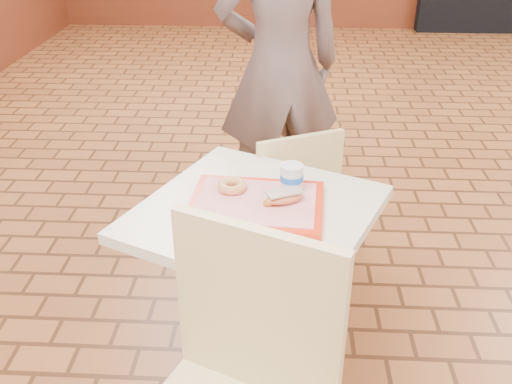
{
  "coord_description": "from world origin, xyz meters",
  "views": [
    {
      "loc": [
        -1.18,
        -2.32,
        1.7
      ],
      "look_at": [
        -1.27,
        -0.73,
        0.81
      ],
      "focal_mm": 40.0,
      "sensor_mm": 36.0,
      "label": 1
    }
  ],
  "objects_px": {
    "customer": "(280,66)",
    "paper_cup": "(292,178)",
    "main_table": "(256,269)",
    "chair_main_back": "(288,203)",
    "long_john_donut": "(283,198)",
    "ring_donut": "(232,186)",
    "serving_tray": "(256,205)"
  },
  "relations": [
    {
      "from": "main_table",
      "to": "paper_cup",
      "type": "height_order",
      "value": "paper_cup"
    },
    {
      "from": "chair_main_back",
      "to": "customer",
      "type": "xyz_separation_m",
      "value": [
        -0.05,
        0.6,
        0.42
      ]
    },
    {
      "from": "chair_main_back",
      "to": "long_john_donut",
      "type": "height_order",
      "value": "long_john_donut"
    },
    {
      "from": "chair_main_back",
      "to": "paper_cup",
      "type": "relative_size",
      "value": 8.28
    },
    {
      "from": "main_table",
      "to": "customer",
      "type": "height_order",
      "value": "customer"
    },
    {
      "from": "chair_main_back",
      "to": "long_john_donut",
      "type": "distance_m",
      "value": 0.66
    },
    {
      "from": "serving_tray",
      "to": "long_john_donut",
      "type": "xyz_separation_m",
      "value": [
        0.09,
        -0.01,
        0.03
      ]
    },
    {
      "from": "serving_tray",
      "to": "paper_cup",
      "type": "height_order",
      "value": "paper_cup"
    },
    {
      "from": "ring_donut",
      "to": "paper_cup",
      "type": "height_order",
      "value": "paper_cup"
    },
    {
      "from": "main_table",
      "to": "ring_donut",
      "type": "xyz_separation_m",
      "value": [
        -0.08,
        0.07,
        0.29
      ]
    },
    {
      "from": "chair_main_back",
      "to": "paper_cup",
      "type": "height_order",
      "value": "paper_cup"
    },
    {
      "from": "chair_main_back",
      "to": "customer",
      "type": "relative_size",
      "value": 0.46
    },
    {
      "from": "chair_main_back",
      "to": "serving_tray",
      "type": "bearing_deg",
      "value": 53.94
    },
    {
      "from": "main_table",
      "to": "serving_tray",
      "type": "height_order",
      "value": "serving_tray"
    },
    {
      "from": "main_table",
      "to": "long_john_donut",
      "type": "height_order",
      "value": "long_john_donut"
    },
    {
      "from": "chair_main_back",
      "to": "paper_cup",
      "type": "distance_m",
      "value": 0.61
    },
    {
      "from": "customer",
      "to": "ring_donut",
      "type": "relative_size",
      "value": 17.6
    },
    {
      "from": "serving_tray",
      "to": "long_john_donut",
      "type": "relative_size",
      "value": 3.03
    },
    {
      "from": "serving_tray",
      "to": "long_john_donut",
      "type": "distance_m",
      "value": 0.09
    },
    {
      "from": "serving_tray",
      "to": "ring_donut",
      "type": "height_order",
      "value": "ring_donut"
    },
    {
      "from": "customer",
      "to": "ring_donut",
      "type": "height_order",
      "value": "customer"
    },
    {
      "from": "customer",
      "to": "ring_donut",
      "type": "distance_m",
      "value": 1.09
    },
    {
      "from": "paper_cup",
      "to": "customer",
      "type": "bearing_deg",
      "value": 93.01
    },
    {
      "from": "customer",
      "to": "ring_donut",
      "type": "xyz_separation_m",
      "value": [
        -0.14,
        -1.08,
        -0.08
      ]
    },
    {
      "from": "main_table",
      "to": "serving_tray",
      "type": "relative_size",
      "value": 1.75
    },
    {
      "from": "ring_donut",
      "to": "paper_cup",
      "type": "bearing_deg",
      "value": 0.25
    },
    {
      "from": "customer",
      "to": "serving_tray",
      "type": "relative_size",
      "value": 4.08
    },
    {
      "from": "main_table",
      "to": "serving_tray",
      "type": "distance_m",
      "value": 0.26
    },
    {
      "from": "paper_cup",
      "to": "main_table",
      "type": "bearing_deg",
      "value": -148.12
    },
    {
      "from": "customer",
      "to": "paper_cup",
      "type": "bearing_deg",
      "value": 76.18
    },
    {
      "from": "customer",
      "to": "paper_cup",
      "type": "height_order",
      "value": "customer"
    },
    {
      "from": "main_table",
      "to": "chair_main_back",
      "type": "height_order",
      "value": "chair_main_back"
    }
  ]
}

